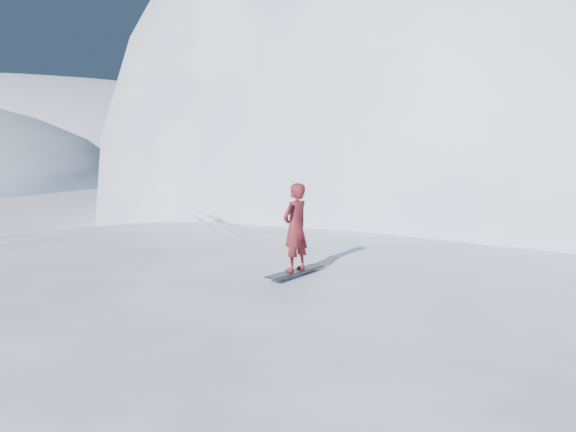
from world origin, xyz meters
name	(u,v)px	position (x,y,z in m)	size (l,w,h in m)	color
ground	(261,363)	(0.00, 0.00, 0.00)	(400.00, 400.00, 0.00)	white
near_ridge	(283,321)	(1.00, 3.00, 0.00)	(36.00, 28.00, 4.80)	white
summit_peak	(511,210)	(22.00, 26.00, 0.00)	(60.00, 56.00, 56.00)	white
peak_shoulder	(385,226)	(10.00, 20.00, 0.00)	(28.00, 24.00, 18.00)	white
far_ridge_c	(5,166)	(-40.00, 110.00, 0.00)	(140.00, 90.00, 36.00)	white
wind_bumps	(232,334)	(-0.56, 2.12, 0.00)	(16.00, 14.40, 1.00)	white
snowboard	(295,271)	(0.67, -0.85, 2.41)	(1.67, 0.31, 0.03)	black
snowboarder	(295,227)	(0.67, -0.85, 3.39)	(0.70, 0.46, 1.92)	maroon
board_tracks	(225,226)	(-0.50, 6.00, 2.42)	(2.57, 5.94, 0.04)	silver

